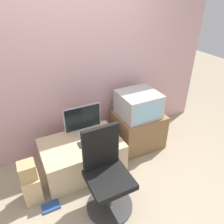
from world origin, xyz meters
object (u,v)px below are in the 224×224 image
object	(u,v)px
main_monitor	(83,120)
book	(51,207)
mouse	(110,137)
crt_tv	(138,104)
keyboard	(92,142)
cardboard_box_lower	(32,188)
office_chair	(107,177)

from	to	relation	value
main_monitor	book	size ratio (longest dim) A/B	2.49
mouse	crt_tv	size ratio (longest dim) A/B	0.11
keyboard	crt_tv	world-z (taller)	crt_tv
main_monitor	book	bearing A→B (deg)	-138.20
cardboard_box_lower	main_monitor	bearing A→B (deg)	24.31
main_monitor	office_chair	size ratio (longest dim) A/B	0.51
keyboard	book	bearing A→B (deg)	-151.93
main_monitor	office_chair	bearing A→B (deg)	-92.72
keyboard	mouse	world-z (taller)	mouse
mouse	book	size ratio (longest dim) A/B	0.29
main_monitor	office_chair	world-z (taller)	office_chair
cardboard_box_lower	mouse	bearing A→B (deg)	6.15
mouse	office_chair	size ratio (longest dim) A/B	0.06
mouse	cardboard_box_lower	world-z (taller)	mouse
main_monitor	mouse	bearing A→B (deg)	-42.15
crt_tv	book	xyz separation A→B (m)	(-1.53, -0.56, -0.73)
cardboard_box_lower	book	bearing A→B (deg)	-56.44
main_monitor	cardboard_box_lower	bearing A→B (deg)	-155.69
main_monitor	crt_tv	world-z (taller)	crt_tv
keyboard	book	xyz separation A→B (m)	(-0.70, -0.37, -0.46)
mouse	crt_tv	distance (m)	0.67
main_monitor	cardboard_box_lower	xyz separation A→B (m)	(-0.82, -0.37, -0.51)
keyboard	office_chair	size ratio (longest dim) A/B	0.36
mouse	cardboard_box_lower	bearing A→B (deg)	-173.85
keyboard	crt_tv	bearing A→B (deg)	12.66
mouse	keyboard	bearing A→B (deg)	174.05
main_monitor	crt_tv	distance (m)	0.86
main_monitor	office_chair	xyz separation A→B (m)	(-0.04, -0.83, -0.26)
cardboard_box_lower	book	world-z (taller)	cardboard_box_lower
keyboard	cardboard_box_lower	size ratio (longest dim) A/B	1.03
cardboard_box_lower	book	distance (m)	0.32
keyboard	office_chair	bearing A→B (deg)	-96.41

